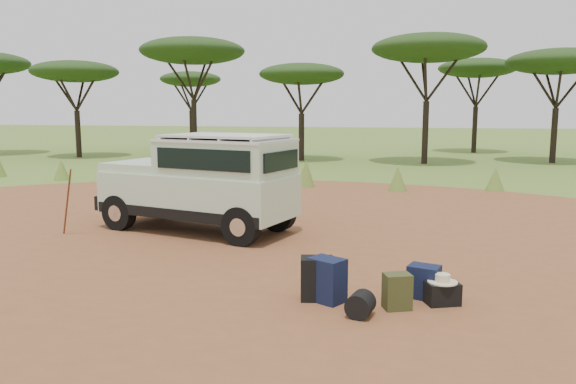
% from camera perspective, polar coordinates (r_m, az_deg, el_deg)
% --- Properties ---
extents(ground, '(140.00, 140.00, 0.00)m').
position_cam_1_polar(ground, '(10.32, -7.26, -6.05)').
color(ground, olive).
rests_on(ground, ground).
extents(dirt_clearing, '(23.00, 23.00, 0.01)m').
position_cam_1_polar(dirt_clearing, '(10.32, -7.26, -6.03)').
color(dirt_clearing, brown).
rests_on(dirt_clearing, ground).
extents(grass_fringe, '(36.60, 1.60, 0.90)m').
position_cam_1_polar(grass_fringe, '(18.49, 2.12, 1.71)').
color(grass_fringe, olive).
rests_on(grass_fringe, ground).
extents(acacia_treeline, '(46.70, 13.20, 6.26)m').
position_cam_1_polar(acacia_treeline, '(29.41, 7.43, 12.87)').
color(acacia_treeline, black).
rests_on(acacia_treeline, ground).
extents(safari_vehicle, '(4.49, 2.69, 2.06)m').
position_cam_1_polar(safari_vehicle, '(11.89, -8.65, 0.73)').
color(safari_vehicle, '#B8D2B3').
rests_on(safari_vehicle, ground).
extents(walking_staff, '(0.46, 0.29, 1.39)m').
position_cam_1_polar(walking_staff, '(12.23, -21.52, -0.96)').
color(walking_staff, brown).
rests_on(walking_staff, ground).
extents(backpack_black, '(0.48, 0.39, 0.59)m').
position_cam_1_polar(backpack_black, '(7.68, 2.94, -8.79)').
color(backpack_black, black).
rests_on(backpack_black, ground).
extents(backpack_navy, '(0.56, 0.51, 0.60)m').
position_cam_1_polar(backpack_navy, '(7.62, 3.97, -8.92)').
color(backpack_navy, '#101435').
rests_on(backpack_navy, ground).
extents(backpack_olive, '(0.41, 0.36, 0.47)m').
position_cam_1_polar(backpack_olive, '(7.48, 11.03, -9.91)').
color(backpack_olive, '#444821').
rests_on(backpack_olive, ground).
extents(duffel_navy, '(0.48, 0.42, 0.46)m').
position_cam_1_polar(duffel_navy, '(7.98, 13.63, -8.87)').
color(duffel_navy, '#101435').
rests_on(duffel_navy, ground).
extents(hard_case, '(0.51, 0.44, 0.30)m').
position_cam_1_polar(hard_case, '(7.82, 15.38, -9.90)').
color(hard_case, black).
rests_on(hard_case, ground).
extents(stuff_sack, '(0.38, 0.38, 0.32)m').
position_cam_1_polar(stuff_sack, '(7.16, 7.36, -11.29)').
color(stuff_sack, black).
rests_on(stuff_sack, ground).
extents(safari_hat, '(0.39, 0.39, 0.11)m').
position_cam_1_polar(safari_hat, '(7.76, 15.43, -8.55)').
color(safari_hat, beige).
rests_on(safari_hat, hard_case).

